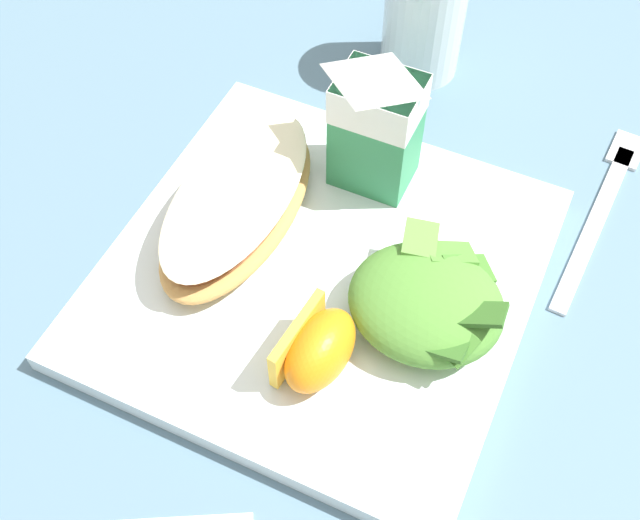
{
  "coord_description": "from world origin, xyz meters",
  "views": [
    {
      "loc": [
        0.13,
        -0.28,
        0.46
      ],
      "look_at": [
        0.0,
        0.0,
        0.03
      ],
      "focal_mm": 44.15,
      "sensor_mm": 36.0,
      "label": 1
    }
  ],
  "objects_px": {
    "green_salad_pile": "(427,303)",
    "milk_carton": "(372,115)",
    "drinking_clear_cup": "(424,15)",
    "white_plate": "(320,275)",
    "metal_fork": "(605,201)",
    "orange_wedge_front": "(318,349)",
    "cheesy_pizza_bread": "(238,204)"
  },
  "relations": [
    {
      "from": "drinking_clear_cup",
      "to": "green_salad_pile",
      "type": "bearing_deg",
      "value": -68.86
    },
    {
      "from": "milk_carton",
      "to": "green_salad_pile",
      "type": "bearing_deg",
      "value": -50.98
    },
    {
      "from": "milk_carton",
      "to": "orange_wedge_front",
      "type": "bearing_deg",
      "value": -78.2
    },
    {
      "from": "orange_wedge_front",
      "to": "drinking_clear_cup",
      "type": "xyz_separation_m",
      "value": [
        -0.05,
        0.31,
        0.02
      ]
    },
    {
      "from": "white_plate",
      "to": "cheesy_pizza_bread",
      "type": "height_order",
      "value": "cheesy_pizza_bread"
    },
    {
      "from": "white_plate",
      "to": "milk_carton",
      "type": "xyz_separation_m",
      "value": [
        -0.0,
        0.09,
        0.07
      ]
    },
    {
      "from": "white_plate",
      "to": "orange_wedge_front",
      "type": "height_order",
      "value": "orange_wedge_front"
    },
    {
      "from": "milk_carton",
      "to": "drinking_clear_cup",
      "type": "distance_m",
      "value": 0.15
    },
    {
      "from": "metal_fork",
      "to": "drinking_clear_cup",
      "type": "height_order",
      "value": "drinking_clear_cup"
    },
    {
      "from": "green_salad_pile",
      "to": "milk_carton",
      "type": "xyz_separation_m",
      "value": [
        -0.08,
        0.1,
        0.04
      ]
    },
    {
      "from": "green_salad_pile",
      "to": "orange_wedge_front",
      "type": "distance_m",
      "value": 0.08
    },
    {
      "from": "milk_carton",
      "to": "metal_fork",
      "type": "distance_m",
      "value": 0.19
    },
    {
      "from": "white_plate",
      "to": "metal_fork",
      "type": "height_order",
      "value": "white_plate"
    },
    {
      "from": "metal_fork",
      "to": "orange_wedge_front",
      "type": "bearing_deg",
      "value": -121.3
    },
    {
      "from": "white_plate",
      "to": "milk_carton",
      "type": "bearing_deg",
      "value": 92.51
    },
    {
      "from": "drinking_clear_cup",
      "to": "white_plate",
      "type": "bearing_deg",
      "value": -85.83
    },
    {
      "from": "cheesy_pizza_bread",
      "to": "metal_fork",
      "type": "height_order",
      "value": "cheesy_pizza_bread"
    },
    {
      "from": "drinking_clear_cup",
      "to": "orange_wedge_front",
      "type": "bearing_deg",
      "value": -81.3
    },
    {
      "from": "cheesy_pizza_bread",
      "to": "green_salad_pile",
      "type": "bearing_deg",
      "value": -8.56
    },
    {
      "from": "white_plate",
      "to": "green_salad_pile",
      "type": "relative_size",
      "value": 2.8
    },
    {
      "from": "cheesy_pizza_bread",
      "to": "drinking_clear_cup",
      "type": "xyz_separation_m",
      "value": [
        0.05,
        0.22,
        0.02
      ]
    },
    {
      "from": "metal_fork",
      "to": "green_salad_pile",
      "type": "bearing_deg",
      "value": -117.81
    },
    {
      "from": "cheesy_pizza_bread",
      "to": "green_salad_pile",
      "type": "relative_size",
      "value": 1.72
    },
    {
      "from": "milk_carton",
      "to": "drinking_clear_cup",
      "type": "height_order",
      "value": "milk_carton"
    },
    {
      "from": "cheesy_pizza_bread",
      "to": "orange_wedge_front",
      "type": "relative_size",
      "value": 2.71
    },
    {
      "from": "cheesy_pizza_bread",
      "to": "milk_carton",
      "type": "distance_m",
      "value": 0.11
    },
    {
      "from": "orange_wedge_front",
      "to": "metal_fork",
      "type": "xyz_separation_m",
      "value": [
        0.13,
        0.22,
        -0.03
      ]
    },
    {
      "from": "white_plate",
      "to": "milk_carton",
      "type": "distance_m",
      "value": 0.11
    },
    {
      "from": "cheesy_pizza_bread",
      "to": "drinking_clear_cup",
      "type": "height_order",
      "value": "drinking_clear_cup"
    },
    {
      "from": "white_plate",
      "to": "drinking_clear_cup",
      "type": "height_order",
      "value": "drinking_clear_cup"
    },
    {
      "from": "green_salad_pile",
      "to": "metal_fork",
      "type": "bearing_deg",
      "value": 62.19
    },
    {
      "from": "milk_carton",
      "to": "orange_wedge_front",
      "type": "relative_size",
      "value": 1.74
    }
  ]
}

